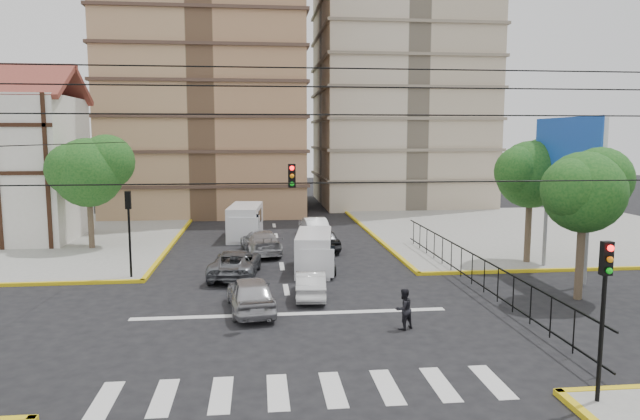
{
  "coord_description": "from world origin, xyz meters",
  "views": [
    {
      "loc": [
        -1.28,
        -21.57,
        7.27
      ],
      "look_at": [
        1.48,
        3.66,
        4.0
      ],
      "focal_mm": 32.0,
      "sensor_mm": 36.0,
      "label": 1
    }
  ],
  "objects": [
    {
      "name": "tree_park_a",
      "position": [
        13.08,
        2.01,
        5.01
      ],
      "size": [
        4.41,
        3.6,
        6.83
      ],
      "color": "#473828",
      "rests_on": "ground"
    },
    {
      "name": "car_white_front_right",
      "position": [
        1.04,
        3.61,
        0.62
      ],
      "size": [
        1.61,
        3.86,
        1.24
      ],
      "primitive_type": "imported",
      "rotation": [
        0.0,
        0.0,
        3.06
      ],
      "color": "silver",
      "rests_on": "ground"
    },
    {
      "name": "van_left_lane",
      "position": [
        -2.22,
        18.98,
        1.16
      ],
      "size": [
        2.56,
        5.48,
        2.39
      ],
      "rotation": [
        0.0,
        0.0,
        -0.09
      ],
      "color": "silver",
      "rests_on": "ground"
    },
    {
      "name": "pedestrian_crosswalk",
      "position": [
        4.15,
        -1.11,
        0.79
      ],
      "size": [
        0.95,
        0.88,
        1.57
      ],
      "primitive_type": "imported",
      "rotation": [
        0.0,
        0.0,
        3.62
      ],
      "color": "black",
      "rests_on": "ground"
    },
    {
      "name": "sidewalk_ne",
      "position": [
        20.0,
        20.0,
        0.07
      ],
      "size": [
        26.0,
        26.0,
        0.15
      ],
      "primitive_type": "cube",
      "color": "gray",
      "rests_on": "ground"
    },
    {
      "name": "crosswalk_stripes",
      "position": [
        0.0,
        -6.0,
        0.01
      ],
      "size": [
        12.0,
        2.4,
        0.01
      ],
      "primitive_type": "cube",
      "color": "silver",
      "rests_on": "ground"
    },
    {
      "name": "tree_tudor",
      "position": [
        -11.9,
        16.01,
        5.22
      ],
      "size": [
        5.39,
        4.4,
        7.43
      ],
      "color": "#473828",
      "rests_on": "ground"
    },
    {
      "name": "traffic_light_se",
      "position": [
        7.8,
        -7.8,
        3.11
      ],
      "size": [
        0.28,
        0.22,
        4.4
      ],
      "color": "black",
      "rests_on": "ground"
    },
    {
      "name": "car_silver_rear_left",
      "position": [
        -1.14,
        13.61,
        0.74
      ],
      "size": [
        2.88,
        5.39,
        1.49
      ],
      "primitive_type": "imported",
      "rotation": [
        0.0,
        0.0,
        3.3
      ],
      "color": "#A4A5A9",
      "rests_on": "ground"
    },
    {
      "name": "car_grey_mid_left",
      "position": [
        -2.51,
        7.91,
        0.71
      ],
      "size": [
        2.83,
        5.29,
        1.41
      ],
      "primitive_type": "imported",
      "rotation": [
        0.0,
        0.0,
        3.04
      ],
      "color": "slate",
      "rests_on": "ground"
    },
    {
      "name": "tree_park_c",
      "position": [
        14.09,
        9.01,
        5.34
      ],
      "size": [
        4.65,
        3.8,
        7.25
      ],
      "color": "#473828",
      "rests_on": "ground"
    },
    {
      "name": "traffic_light_nw",
      "position": [
        -7.8,
        7.8,
        3.11
      ],
      "size": [
        0.28,
        0.22,
        4.4
      ],
      "color": "black",
      "rests_on": "ground"
    },
    {
      "name": "van_right_lane",
      "position": [
        1.7,
        8.51,
        1.02
      ],
      "size": [
        2.43,
        4.87,
        2.1
      ],
      "rotation": [
        0.0,
        0.0,
        -0.14
      ],
      "color": "silver",
      "rests_on": "ground"
    },
    {
      "name": "billboard",
      "position": [
        14.45,
        6.0,
        6.0
      ],
      "size": [
        0.36,
        6.2,
        8.1
      ],
      "color": "slate",
      "rests_on": "ground"
    },
    {
      "name": "stop_line",
      "position": [
        0.0,
        1.2,
        0.01
      ],
      "size": [
        13.0,
        0.4,
        0.01
      ],
      "primitive_type": "cube",
      "color": "silver",
      "rests_on": "ground"
    },
    {
      "name": "car_white_rear_right",
      "position": [
        2.71,
        19.26,
        0.74
      ],
      "size": [
        1.95,
        4.62,
        1.48
      ],
      "primitive_type": "imported",
      "rotation": [
        0.0,
        0.0,
        3.23
      ],
      "color": "white",
      "rests_on": "ground"
    },
    {
      "name": "park_fence",
      "position": [
        9.0,
        4.5,
        0.0
      ],
      "size": [
        0.1,
        22.5,
        1.66
      ],
      "primitive_type": null,
      "color": "black",
      "rests_on": "ground"
    },
    {
      "name": "ground",
      "position": [
        0.0,
        0.0,
        0.0
      ],
      "size": [
        160.0,
        160.0,
        0.0
      ],
      "primitive_type": "plane",
      "color": "black",
      "rests_on": "ground"
    },
    {
      "name": "car_silver_front_left",
      "position": [
        -1.64,
        1.78,
        0.76
      ],
      "size": [
        2.34,
        4.64,
        1.51
      ],
      "primitive_type": "imported",
      "rotation": [
        0.0,
        0.0,
        3.27
      ],
      "color": "#A8A8AD",
      "rests_on": "ground"
    },
    {
      "name": "tudor_building",
      "position": [
        -19.0,
        20.0,
        5.25
      ],
      "size": [
        10.8,
        8.05,
        12.23
      ],
      "color": "silver",
      "rests_on": "ground"
    },
    {
      "name": "car_darkgrey_mid_right",
      "position": [
        2.74,
        14.33,
        0.74
      ],
      "size": [
        2.32,
        4.54,
        1.48
      ],
      "primitive_type": "imported",
      "rotation": [
        0.0,
        0.0,
        3.28
      ],
      "color": "#2A2A2C",
      "rests_on": "ground"
    },
    {
      "name": "traffic_light_hanging",
      "position": [
        0.0,
        -2.04,
        5.9
      ],
      "size": [
        18.0,
        9.12,
        0.92
      ],
      "color": "black",
      "rests_on": "ground"
    }
  ]
}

